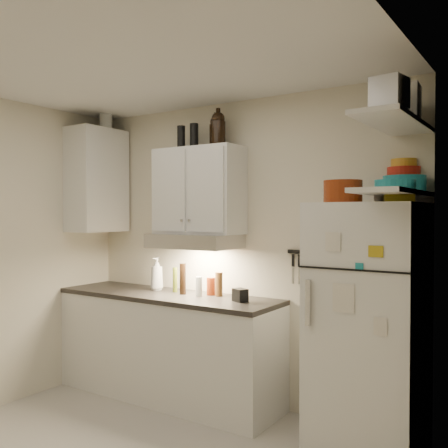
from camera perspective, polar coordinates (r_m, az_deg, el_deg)
The scene contains 34 objects.
ceiling at distance 3.31m, azimuth -12.97°, elevation 18.44°, with size 3.20×3.00×0.02m, color white.
back_wall at distance 4.36m, azimuth 1.68°, elevation -3.11°, with size 3.20×0.02×2.60m, color beige.
right_wall at distance 2.31m, azimuth 16.21°, elevation -7.01°, with size 0.02×3.00×2.60m, color beige.
base_cabinet at distance 4.57m, azimuth -6.50°, elevation -13.86°, with size 2.10×0.60×0.88m, color white.
countertop at distance 4.47m, azimuth -6.52°, elevation -8.16°, with size 2.10×0.62×0.04m, color #292623.
upper_cabinet at distance 4.37m, azimuth -2.89°, elevation 3.79°, with size 0.80×0.33×0.75m, color white.
side_cabinet at distance 5.04m, azimuth -14.32°, elevation 4.84°, with size 0.33×0.55×1.00m, color white.
range_hood at distance 4.32m, azimuth -3.39°, elevation -1.95°, with size 0.76×0.46×0.12m, color silver.
fridge at distance 3.59m, azimuth 16.15°, elevation -11.37°, with size 0.70×0.68×1.70m, color white.
shelf_hi at distance 3.36m, azimuth 18.91°, elevation 10.93°, with size 0.30×0.95×0.03m, color white.
shelf_lo at distance 3.32m, azimuth 18.86°, elevation 3.42°, with size 0.30×0.95×0.03m, color white.
knife_strip at distance 4.01m, azimuth 10.04°, elevation -3.22°, with size 0.42×0.02×0.03m, color black.
dutch_oven at distance 3.39m, azimuth 13.43°, elevation 3.63°, with size 0.25×0.25×0.15m, color maroon.
book_stack at distance 3.31m, azimuth 19.35°, elevation 3.02°, with size 0.17×0.22×0.07m, color gold.
spice_jar at distance 3.46m, azimuth 17.27°, elevation 3.21°, with size 0.06×0.06×0.10m, color silver.
stock_pot at distance 3.69m, azimuth 19.66°, elevation 11.65°, with size 0.24×0.24×0.17m, color silver.
tin_a at distance 3.37m, azimuth 19.68°, elevation 12.96°, with size 0.21×0.19×0.21m, color #AAAAAD.
tin_b at distance 3.02m, azimuth 18.36°, elevation 14.02°, with size 0.17×0.17×0.17m, color #AAAAAD.
bowl_teal at distance 3.69m, azimuth 19.91°, elevation 4.31°, with size 0.29×0.29×0.11m, color teal.
bowl_orange at distance 3.80m, azimuth 19.87°, elevation 5.62°, with size 0.23×0.23×0.07m, color red.
bowl_yellow at distance 3.80m, azimuth 19.87°, elevation 6.57°, with size 0.18×0.18×0.06m, color gold.
plates at distance 3.28m, azimuth 18.97°, elevation 4.25°, with size 0.25×0.25×0.06m, color teal.
growler_a at distance 4.36m, azimuth -0.91°, elevation 10.57°, with size 0.12×0.12×0.27m, color black, non-canonical shape.
growler_b at distance 4.31m, azimuth -0.67°, elevation 10.85°, with size 0.13×0.13×0.30m, color black, non-canonical shape.
thermos_a at distance 4.47m, azimuth -3.44°, elevation 9.99°, with size 0.08×0.08×0.22m, color black.
thermos_b at distance 4.49m, azimuth -4.92°, elevation 9.83°, with size 0.07×0.07×0.20m, color black.
side_jar at distance 5.11m, azimuth -13.37°, elevation 11.37°, with size 0.12×0.12×0.16m, color silver.
soap_bottle at distance 4.66m, azimuth -7.69°, elevation -5.45°, with size 0.13×0.13×0.34m, color white.
pepper_mill at distance 4.29m, azimuth -0.59°, elevation -6.90°, with size 0.06×0.06×0.20m, color brown.
oil_bottle at distance 4.53m, azimuth -5.62°, elevation -6.35°, with size 0.04×0.04×0.22m, color #536018.
vinegar_bottle at distance 4.40m, azimuth -4.73°, elevation -6.26°, with size 0.06×0.06×0.27m, color black.
clear_bottle at distance 4.29m, azimuth -2.88°, elevation -7.15°, with size 0.06×0.06×0.17m, color silver.
red_jar at distance 4.36m, azimuth -1.50°, elevation -7.13°, with size 0.08×0.08×0.15m, color maroon.
caddy at distance 4.05m, azimuth 1.86°, elevation -8.13°, with size 0.12×0.09×0.10m, color black.
Camera 1 is at (2.28, -2.18, 1.63)m, focal length 40.00 mm.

